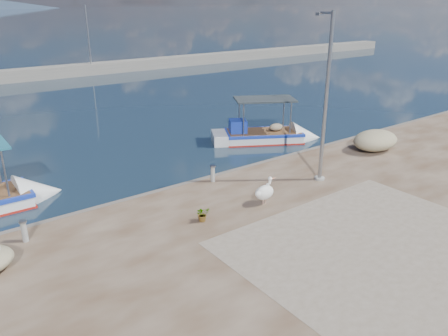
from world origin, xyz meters
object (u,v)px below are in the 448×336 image
pelican (265,192)px  bollard_near (213,173)px  boat_right (262,137)px  lamp_post (325,105)px

pelican → bollard_near: size_ratio=1.48×
boat_right → bollard_near: size_ratio=8.77×
lamp_post → boat_right: bearing=67.9°
lamp_post → pelican: bearing=-173.1°
pelican → lamp_post: (3.58, 0.43, 2.81)m
boat_right → pelican: boat_right is taller
pelican → lamp_post: 4.57m
boat_right → pelican: (-6.39, -7.35, 0.76)m
lamp_post → bollard_near: bearing=146.6°
lamp_post → bollard_near: (-3.90, 2.57, -2.90)m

